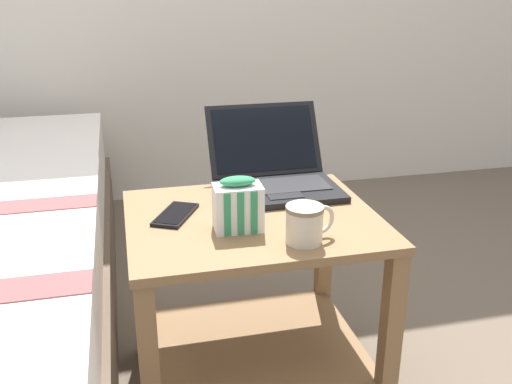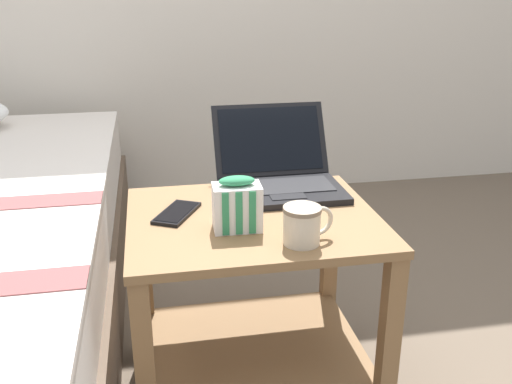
{
  "view_description": "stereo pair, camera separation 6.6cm",
  "coord_description": "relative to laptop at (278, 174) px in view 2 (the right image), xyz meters",
  "views": [
    {
      "loc": [
        -0.31,
        -1.3,
        1.1
      ],
      "look_at": [
        0.0,
        -0.04,
        0.61
      ],
      "focal_mm": 40.0,
      "sensor_mm": 36.0,
      "label": 1
    },
    {
      "loc": [
        -0.24,
        -1.32,
        1.1
      ],
      "look_at": [
        0.0,
        -0.04,
        0.61
      ],
      "focal_mm": 40.0,
      "sensor_mm": 36.0,
      "label": 2
    }
  ],
  "objects": [
    {
      "name": "mug_front_left",
      "position": [
        -0.03,
        -0.36,
        0.01
      ],
      "size": [
        0.13,
        0.09,
        0.09
      ],
      "color": "beige",
      "rests_on": "bedside_table"
    },
    {
      "name": "laptop",
      "position": [
        0.0,
        0.0,
        0.0
      ],
      "size": [
        0.34,
        0.34,
        0.21
      ],
      "color": "black",
      "rests_on": "bedside_table"
    },
    {
      "name": "bedside_table",
      "position": [
        -0.11,
        -0.19,
        -0.23
      ],
      "size": [
        0.63,
        0.53,
        0.53
      ],
      "color": "olive",
      "rests_on": "ground_plane"
    },
    {
      "name": "snack_bag",
      "position": [
        -0.16,
        -0.26,
        0.02
      ],
      "size": [
        0.12,
        0.08,
        0.13
      ],
      "color": "white",
      "rests_on": "bedside_table"
    },
    {
      "name": "cell_phone",
      "position": [
        -0.3,
        -0.14,
        -0.04
      ],
      "size": [
        0.14,
        0.17,
        0.01
      ],
      "color": "black",
      "rests_on": "bedside_table"
    }
  ]
}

